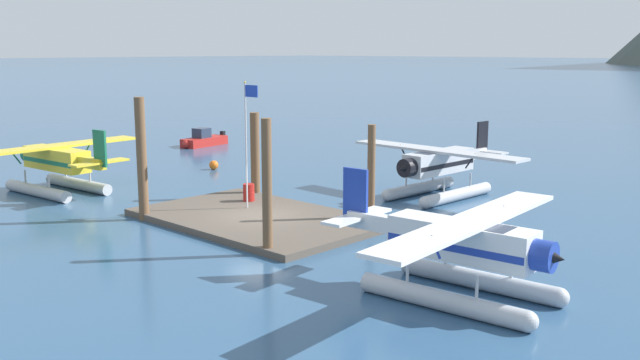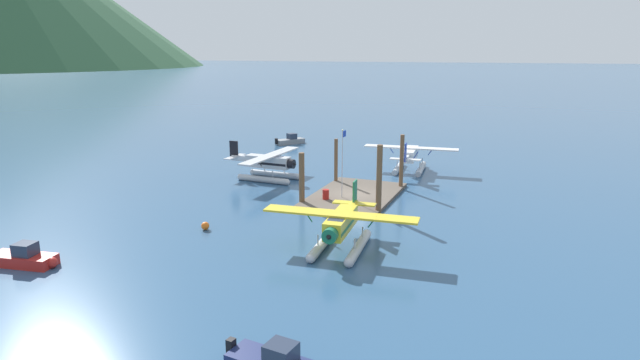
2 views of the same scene
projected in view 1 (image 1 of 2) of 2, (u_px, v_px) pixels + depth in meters
The scene contains 13 objects.
ground_plane at pixel (258, 222), 32.96m from camera, with size 1200.00×1200.00×0.00m, color #2D5175.
dock_platform at pixel (258, 218), 32.93m from camera, with size 11.36×7.19×0.30m, color brown.
piling_near_left at pixel (142, 159), 32.82m from camera, with size 0.47×0.47×5.78m, color brown.
piling_near_right at pixel (267, 188), 27.17m from camera, with size 0.39×0.39×5.37m, color brown.
piling_far_left at pixel (255, 156), 37.84m from camera, with size 0.49×0.49×4.62m, color brown.
piling_far_right at pixel (371, 175), 32.16m from camera, with size 0.36×0.36×4.59m, color brown.
flagpole at pixel (247, 130), 33.68m from camera, with size 0.95×0.10×6.15m.
fuel_drum at pixel (249, 192), 35.96m from camera, with size 0.62×0.62×0.88m.
mooring_buoy at pixel (214, 165), 47.12m from camera, with size 0.61×0.61×0.61m, color orange.
seaplane_silver_bow_right at pixel (438, 169), 38.08m from camera, with size 10.44×7.98×3.84m.
seaplane_yellow_port_aft at pixel (57, 165), 39.22m from camera, with size 7.96×10.49×3.84m.
seaplane_white_stbd_aft at pixel (462, 252), 22.47m from camera, with size 7.96×10.48×3.84m.
boat_red_open_west at pixel (203, 140), 58.62m from camera, with size 2.19×4.86×1.50m.
Camera 1 is at (24.27, -21.13, 7.95)m, focal length 39.60 mm.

